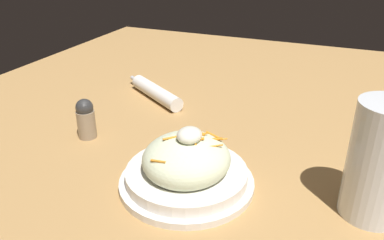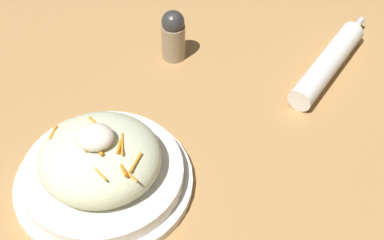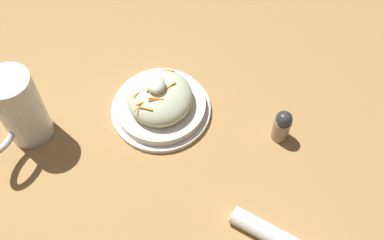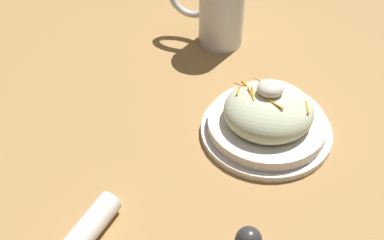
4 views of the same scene
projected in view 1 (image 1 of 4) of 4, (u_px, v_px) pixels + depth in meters
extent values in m
plane|color=#B2844C|center=(244.00, 126.00, 0.80)|extent=(1.43, 1.43, 0.00)
cylinder|color=white|center=(187.00, 182.00, 0.61)|extent=(0.21, 0.21, 0.01)
cylinder|color=white|center=(187.00, 174.00, 0.60)|extent=(0.19, 0.19, 0.02)
ellipsoid|color=beige|center=(186.00, 159.00, 0.59)|extent=(0.14, 0.13, 0.07)
cylinder|color=orange|center=(219.00, 140.00, 0.60)|extent=(0.02, 0.02, 0.01)
cylinder|color=orange|center=(199.00, 134.00, 0.60)|extent=(0.01, 0.02, 0.01)
cylinder|color=orange|center=(173.00, 137.00, 0.58)|extent=(0.02, 0.03, 0.00)
cylinder|color=orange|center=(158.00, 161.00, 0.55)|extent=(0.01, 0.02, 0.01)
cylinder|color=orange|center=(197.00, 133.00, 0.60)|extent=(0.01, 0.03, 0.00)
cylinder|color=orange|center=(194.00, 139.00, 0.58)|extent=(0.03, 0.02, 0.01)
cylinder|color=orange|center=(211.00, 134.00, 0.61)|extent=(0.01, 0.03, 0.00)
cylinder|color=orange|center=(216.00, 139.00, 0.60)|extent=(0.01, 0.02, 0.00)
cylinder|color=orange|center=(215.00, 146.00, 0.57)|extent=(0.02, 0.02, 0.00)
cylinder|color=orange|center=(196.00, 140.00, 0.57)|extent=(0.02, 0.02, 0.01)
ellipsoid|color=white|center=(189.00, 135.00, 0.57)|extent=(0.04, 0.04, 0.02)
cylinder|color=white|center=(381.00, 162.00, 0.52)|extent=(0.09, 0.09, 0.17)
cylinder|color=gold|center=(376.00, 180.00, 0.53)|extent=(0.08, 0.08, 0.11)
cylinder|color=white|center=(156.00, 93.00, 0.92)|extent=(0.13, 0.17, 0.03)
cylinder|color=silver|center=(135.00, 79.00, 1.00)|extent=(0.03, 0.04, 0.01)
cylinder|color=gray|center=(87.00, 124.00, 0.75)|extent=(0.03, 0.03, 0.05)
sphere|color=#333333|center=(84.00, 107.00, 0.73)|extent=(0.03, 0.03, 0.03)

